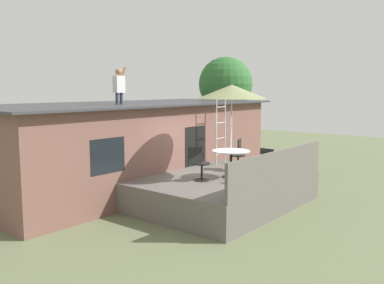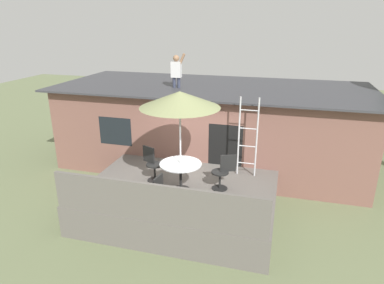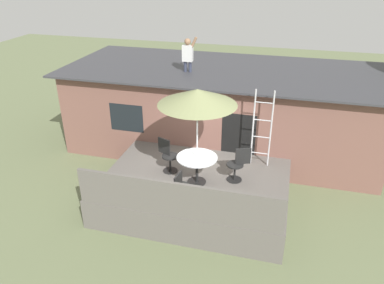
% 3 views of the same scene
% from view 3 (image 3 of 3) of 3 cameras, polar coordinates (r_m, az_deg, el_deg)
% --- Properties ---
extents(ground_plane, '(40.00, 40.00, 0.00)m').
position_cam_3_polar(ground_plane, '(10.56, 0.64, -8.89)').
color(ground_plane, '#66704C').
extents(house, '(10.50, 4.50, 2.77)m').
position_cam_3_polar(house, '(13.02, 4.64, 5.13)').
color(house, brown).
rests_on(house, ground).
extents(deck, '(4.85, 3.69, 0.80)m').
position_cam_3_polar(deck, '(10.34, 0.66, -7.09)').
color(deck, '#605B56').
rests_on(deck, ground).
extents(deck_railing, '(4.75, 0.08, 0.90)m').
position_cam_3_polar(deck_railing, '(8.43, -2.39, -8.80)').
color(deck_railing, '#605B56').
rests_on(deck_railing, deck).
extents(patio_table, '(1.04, 1.04, 0.74)m').
position_cam_3_polar(patio_table, '(9.57, 0.76, -3.14)').
color(patio_table, black).
rests_on(patio_table, deck).
extents(patio_umbrella, '(1.90, 1.90, 2.54)m').
position_cam_3_polar(patio_umbrella, '(8.83, 0.83, 6.83)').
color(patio_umbrella, silver).
rests_on(patio_umbrella, deck).
extents(step_ladder, '(0.52, 0.04, 2.20)m').
position_cam_3_polar(step_ladder, '(10.36, 10.54, 1.99)').
color(step_ladder, silver).
rests_on(step_ladder, deck).
extents(person_figure, '(0.47, 0.20, 1.11)m').
position_cam_3_polar(person_figure, '(12.06, -0.62, 13.37)').
color(person_figure, '#33384C').
rests_on(person_figure, house).
extents(patio_chair_left, '(0.60, 0.44, 0.92)m').
position_cam_3_polar(patio_chair_left, '(10.19, -3.67, -2.05)').
color(patio_chair_left, black).
rests_on(patio_chair_left, deck).
extents(patio_chair_right, '(0.60, 0.44, 0.92)m').
position_cam_3_polar(patio_chair_right, '(9.81, 6.95, -3.43)').
color(patio_chair_right, black).
rests_on(patio_chair_right, deck).
extents(patio_chair_near, '(0.44, 0.62, 0.92)m').
position_cam_3_polar(patio_chair_near, '(8.80, -1.75, -7.06)').
color(patio_chair_near, black).
rests_on(patio_chair_near, deck).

